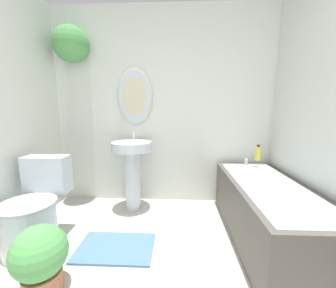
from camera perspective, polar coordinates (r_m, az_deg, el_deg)
name	(u,v)px	position (r m, az deg, el deg)	size (l,w,h in m)	color
wall_back	(151,99)	(2.61, -4.80, 12.20)	(2.79, 0.40, 2.40)	silver
toilet	(34,213)	(2.20, -33.05, -15.66)	(0.44, 0.60, 0.75)	silver
pedestal_sink	(132,164)	(2.45, -9.90, -5.39)	(0.46, 0.46, 0.92)	silver
bathtub	(268,211)	(2.16, 25.92, -16.36)	(0.64, 1.50, 0.60)	#4C4742
shampoo_bottle	(258,153)	(2.59, 23.64, -2.36)	(0.06, 0.06, 0.18)	gold
potted_plant	(40,257)	(1.72, -31.89, -25.07)	(0.34, 0.34, 0.45)	#9E6042
bath_mat	(116,248)	(2.03, -14.29, -26.06)	(0.65, 0.42, 0.02)	#4C7093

